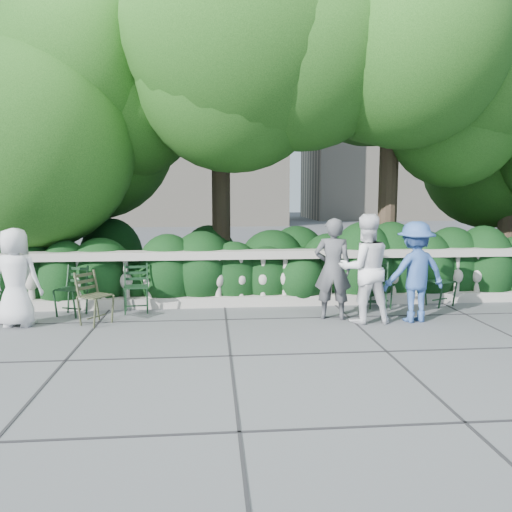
{
  "coord_description": "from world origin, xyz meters",
  "views": [
    {
      "loc": [
        -0.71,
        -7.0,
        2.02
      ],
      "look_at": [
        0.0,
        1.0,
        1.0
      ],
      "focal_mm": 35.0,
      "sensor_mm": 36.0,
      "label": 1
    }
  ],
  "objects": [
    {
      "name": "ground",
      "position": [
        0.0,
        0.0,
        0.0
      ],
      "size": [
        90.0,
        90.0,
        0.0
      ],
      "primitive_type": "plane",
      "color": "#4B4E53",
      "rests_on": "ground"
    },
    {
      "name": "balustrade",
      "position": [
        0.0,
        1.8,
        0.49
      ],
      "size": [
        12.0,
        0.44,
        1.0
      ],
      "color": "#9E998E",
      "rests_on": "ground"
    },
    {
      "name": "shrub_hedge",
      "position": [
        0.0,
        3.0,
        0.0
      ],
      "size": [
        15.0,
        2.6,
        1.7
      ],
      "primitive_type": null,
      "color": "black",
      "rests_on": "ground"
    },
    {
      "name": "tree_canopy",
      "position": [
        0.69,
        3.19,
        3.96
      ],
      "size": [
        15.04,
        6.52,
        6.78
      ],
      "color": "#3F3023",
      "rests_on": "ground"
    },
    {
      "name": "chair_b",
      "position": [
        -3.09,
        1.17,
        0.0
      ],
      "size": [
        0.58,
        0.61,
        0.84
      ],
      "primitive_type": null,
      "rotation": [
        0.0,
        0.0,
        -0.37
      ],
      "color": "black",
      "rests_on": "ground"
    },
    {
      "name": "chair_c",
      "position": [
        -1.98,
        1.27,
        0.0
      ],
      "size": [
        0.49,
        0.52,
        0.84
      ],
      "primitive_type": null,
      "rotation": [
        0.0,
        0.0,
        0.11
      ],
      "color": "black",
      "rests_on": "ground"
    },
    {
      "name": "chair_d",
      "position": [
        2.21,
        1.29,
        0.0
      ],
      "size": [
        0.47,
        0.5,
        0.84
      ],
      "primitive_type": null,
      "rotation": [
        0.0,
        0.0,
        -0.06
      ],
      "color": "black",
      "rests_on": "ground"
    },
    {
      "name": "chair_e",
      "position": [
        2.07,
        1.18,
        0.0
      ],
      "size": [
        0.58,
        0.6,
        0.84
      ],
      "primitive_type": null,
      "rotation": [
        0.0,
        0.0,
        -0.36
      ],
      "color": "black",
      "rests_on": "ground"
    },
    {
      "name": "chair_f",
      "position": [
        3.42,
        1.33,
        0.0
      ],
      "size": [
        0.6,
        0.62,
        0.84
      ],
      "primitive_type": null,
      "rotation": [
        0.0,
        0.0,
        0.42
      ],
      "color": "black",
      "rests_on": "ground"
    },
    {
      "name": "chair_weathered",
      "position": [
        -2.39,
        0.63,
        0.0
      ],
      "size": [
        0.65,
        0.64,
        0.84
      ],
      "primitive_type": null,
      "rotation": [
        0.0,
        0.0,
        0.96
      ],
      "color": "black",
      "rests_on": "ground"
    },
    {
      "name": "person_businessman",
      "position": [
        -3.66,
        0.7,
        0.75
      ],
      "size": [
        0.8,
        0.59,
        1.5
      ],
      "primitive_type": "imported",
      "rotation": [
        0.0,
        0.0,
        2.98
      ],
      "color": "silver",
      "rests_on": "ground"
    },
    {
      "name": "person_woman_grey",
      "position": [
        1.21,
        0.73,
        0.81
      ],
      "size": [
        0.67,
        0.53,
        1.63
      ],
      "primitive_type": "imported",
      "rotation": [
        0.0,
        0.0,
        2.89
      ],
      "color": "#46474C",
      "rests_on": "ground"
    },
    {
      "name": "person_casual_man",
      "position": [
        1.66,
        0.48,
        0.85
      ],
      "size": [
        0.85,
        0.67,
        1.7
      ],
      "primitive_type": "imported",
      "rotation": [
        0.0,
        0.0,
        3.17
      ],
      "color": "white",
      "rests_on": "ground"
    },
    {
      "name": "person_older_blue",
      "position": [
        2.46,
        0.46,
        0.79
      ],
      "size": [
        1.1,
        0.74,
        1.58
      ],
      "primitive_type": "imported",
      "rotation": [
        0.0,
        0.0,
        3.3
      ],
      "color": "#325498",
      "rests_on": "ground"
    }
  ]
}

